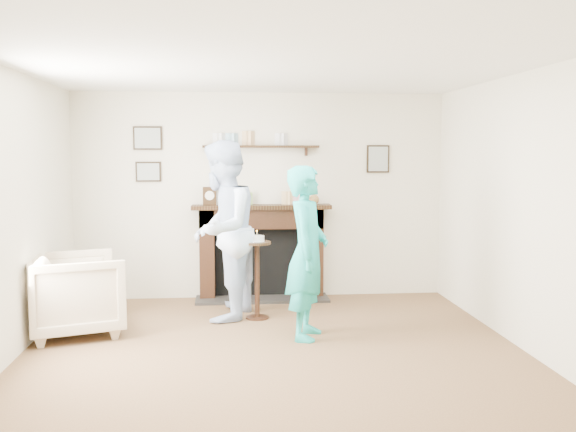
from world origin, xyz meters
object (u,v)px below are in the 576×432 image
object	(u,v)px
man	(223,318)
pedestal_table	(257,264)
woman	(307,337)
armchair	(77,334)

from	to	relation	value
man	pedestal_table	bearing A→B (deg)	101.58
man	woman	xyz separation A→B (m)	(0.82, -0.78, 0.00)
man	woman	world-z (taller)	man
man	woman	bearing A→B (deg)	62.37
woman	pedestal_table	size ratio (longest dim) A/B	1.73
man	pedestal_table	world-z (taller)	pedestal_table
armchair	pedestal_table	bearing A→B (deg)	-95.26
woman	pedestal_table	xyz separation A→B (m)	(-0.45, 0.75, 0.59)
pedestal_table	man	bearing A→B (deg)	175.64
man	armchair	bearing A→B (deg)	-56.22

